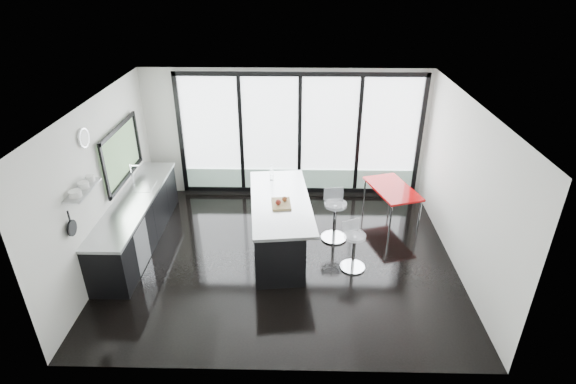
{
  "coord_description": "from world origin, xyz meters",
  "views": [
    {
      "loc": [
        0.25,
        -6.58,
        4.77
      ],
      "look_at": [
        0.1,
        0.3,
        1.15
      ],
      "focal_mm": 28.0,
      "sensor_mm": 36.0,
      "label": 1
    }
  ],
  "objects_px": {
    "island": "(276,224)",
    "red_table": "(391,203)",
    "bar_stool_far": "(335,221)",
    "bar_stool_near": "(354,251)"
  },
  "relations": [
    {
      "from": "bar_stool_near",
      "to": "bar_stool_far",
      "type": "bearing_deg",
      "value": 81.26
    },
    {
      "from": "bar_stool_far",
      "to": "bar_stool_near",
      "type": "bearing_deg",
      "value": -84.76
    },
    {
      "from": "bar_stool_near",
      "to": "red_table",
      "type": "distance_m",
      "value": 1.97
    },
    {
      "from": "bar_stool_far",
      "to": "red_table",
      "type": "bearing_deg",
      "value": 23.5
    },
    {
      "from": "bar_stool_near",
      "to": "bar_stool_far",
      "type": "xyz_separation_m",
      "value": [
        -0.26,
        0.91,
        0.04
      ]
    },
    {
      "from": "bar_stool_far",
      "to": "red_table",
      "type": "distance_m",
      "value": 1.45
    },
    {
      "from": "island",
      "to": "bar_stool_far",
      "type": "distance_m",
      "value": 1.13
    },
    {
      "from": "red_table",
      "to": "bar_stool_far",
      "type": "bearing_deg",
      "value": -145.67
    },
    {
      "from": "bar_stool_near",
      "to": "red_table",
      "type": "bearing_deg",
      "value": 36.68
    },
    {
      "from": "island",
      "to": "red_table",
      "type": "xyz_separation_m",
      "value": [
        2.28,
        1.13,
        -0.16
      ]
    }
  ]
}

